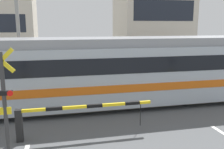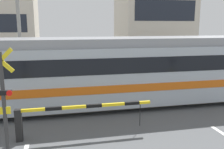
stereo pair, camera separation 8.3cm
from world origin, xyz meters
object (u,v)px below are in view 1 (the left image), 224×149
at_px(commuter_train, 65,72).
at_px(pedestrian, 99,65).
at_px(crossing_barrier_far, 132,73).
at_px(crossing_signal_left, 4,98).
at_px(crossing_barrier_near, 60,115).

distance_m(commuter_train, pedestrian, 6.08).
distance_m(crossing_barrier_far, crossing_signal_left, 9.14).
height_order(commuter_train, crossing_barrier_far, commuter_train).
distance_m(crossing_barrier_far, pedestrian, 2.78).
relative_size(crossing_barrier_near, crossing_barrier_far, 1.00).
relative_size(crossing_barrier_near, crossing_signal_left, 1.46).
distance_m(crossing_barrier_near, pedestrian, 8.87).
bearing_deg(pedestrian, crossing_barrier_far, -54.23).
relative_size(crossing_signal_left, pedestrian, 1.81).
distance_m(crossing_signal_left, pedestrian, 10.18).
height_order(crossing_barrier_near, crossing_signal_left, crossing_signal_left).
relative_size(crossing_barrier_far, crossing_signal_left, 1.46).
height_order(commuter_train, crossing_barrier_near, commuter_train).
relative_size(commuter_train, pedestrian, 10.25).
bearing_deg(crossing_barrier_near, crossing_signal_left, -150.31).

